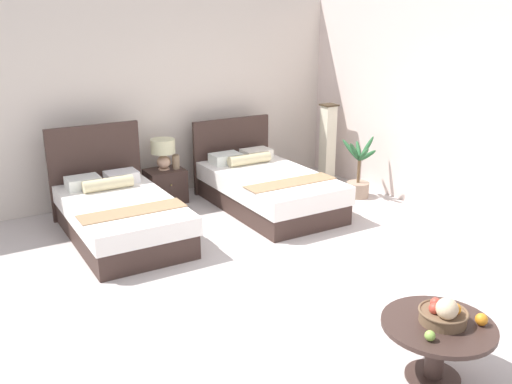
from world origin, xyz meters
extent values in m
cube|color=#BDB3AF|center=(0.00, 0.00, -0.01)|extent=(9.48, 10.29, 0.02)
cube|color=beige|center=(0.00, 3.34, 1.39)|extent=(9.48, 0.12, 2.77)
cube|color=beige|center=(2.94, 0.40, 1.39)|extent=(0.12, 5.89, 2.77)
cube|color=#3A2823|center=(-1.04, 1.88, 0.14)|extent=(1.13, 1.96, 0.28)
cube|color=white|center=(-1.04, 1.88, 0.39)|extent=(1.17, 2.00, 0.21)
cube|color=#3A2823|center=(-1.03, 2.88, 0.61)|extent=(1.20, 0.07, 1.22)
cube|color=white|center=(-1.28, 2.59, 0.56)|extent=(0.41, 0.30, 0.14)
cube|color=white|center=(-0.79, 2.59, 0.56)|extent=(0.41, 0.30, 0.14)
cylinder|color=beige|center=(-1.03, 2.35, 0.57)|extent=(0.62, 0.15, 0.15)
cube|color=#9F7A56|center=(-1.04, 1.44, 0.50)|extent=(1.18, 0.34, 0.01)
cube|color=#3A2823|center=(1.04, 1.88, 0.13)|extent=(1.19, 2.10, 0.27)
cube|color=white|center=(1.04, 1.88, 0.39)|extent=(1.23, 2.14, 0.24)
cube|color=#3A2823|center=(1.04, 2.95, 0.55)|extent=(1.26, 0.07, 1.09)
cube|color=white|center=(0.78, 2.66, 0.58)|extent=(0.43, 0.30, 0.14)
cube|color=white|center=(1.30, 2.66, 0.58)|extent=(0.43, 0.30, 0.14)
cylinder|color=beige|center=(1.04, 2.42, 0.58)|extent=(0.65, 0.15, 0.15)
cube|color=#9F7A56|center=(1.03, 1.37, 0.52)|extent=(1.24, 0.33, 0.01)
cube|color=#3A2823|center=(-0.07, 2.88, 0.24)|extent=(0.53, 0.41, 0.48)
sphere|color=tan|center=(-0.07, 2.66, 0.31)|extent=(0.02, 0.02, 0.02)
cylinder|color=#DAAD8D|center=(-0.07, 2.90, 0.49)|extent=(0.16, 0.16, 0.02)
ellipsoid|color=#DAAD8D|center=(-0.07, 2.90, 0.59)|extent=(0.20, 0.20, 0.18)
cylinder|color=#99844C|center=(-0.07, 2.90, 0.70)|extent=(0.02, 0.02, 0.04)
cylinder|color=beige|center=(-0.07, 2.90, 0.82)|extent=(0.34, 0.34, 0.20)
cylinder|color=#9B8061|center=(0.09, 2.84, 0.57)|extent=(0.10, 0.10, 0.19)
torus|color=#9B8061|center=(0.09, 2.84, 0.67)|extent=(0.10, 0.10, 0.01)
cylinder|color=#3A2823|center=(0.09, -1.88, 0.01)|extent=(0.41, 0.41, 0.02)
cylinder|color=#3A2823|center=(0.09, -1.88, 0.22)|extent=(0.14, 0.14, 0.43)
cylinder|color=#3A2823|center=(0.09, -1.88, 0.45)|extent=(0.82, 0.82, 0.04)
cylinder|color=brown|center=(0.12, -1.89, 0.51)|extent=(0.33, 0.33, 0.09)
torus|color=brown|center=(0.12, -1.89, 0.56)|extent=(0.35, 0.35, 0.02)
sphere|color=orange|center=(0.16, -1.95, 0.59)|extent=(0.09, 0.09, 0.09)
sphere|color=red|center=(0.19, -1.86, 0.59)|extent=(0.07, 0.07, 0.07)
sphere|color=#B33E31|center=(0.12, -1.81, 0.59)|extent=(0.08, 0.08, 0.08)
sphere|color=#B23B2D|center=(0.05, -1.87, 0.59)|extent=(0.08, 0.08, 0.08)
sphere|color=beige|center=(0.08, -1.95, 0.62)|extent=(0.16, 0.16, 0.16)
sphere|color=#89B44A|center=(-0.14, -2.00, 0.50)|extent=(0.07, 0.07, 0.07)
sphere|color=orange|center=(0.33, -2.06, 0.51)|extent=(0.09, 0.09, 0.09)
cube|color=#372A1B|center=(2.53, 2.52, 0.01)|extent=(0.23, 0.23, 0.03)
cube|color=beige|center=(2.53, 2.52, 0.62)|extent=(0.19, 0.19, 1.18)
cube|color=#372A1B|center=(2.53, 2.52, 1.22)|extent=(0.23, 0.23, 0.02)
cylinder|color=tan|center=(2.43, 1.65, 0.11)|extent=(0.33, 0.33, 0.22)
cylinder|color=brown|center=(2.43, 1.65, 0.39)|extent=(0.04, 0.04, 0.34)
ellipsoid|color=#2E6439|center=(2.55, 1.65, 0.71)|extent=(0.30, 0.07, 0.36)
ellipsoid|color=#2E6439|center=(2.50, 1.76, 0.67)|extent=(0.18, 0.27, 0.29)
ellipsoid|color=#2E6439|center=(2.37, 1.78, 0.69)|extent=(0.16, 0.31, 0.33)
ellipsoid|color=#2E6439|center=(2.32, 1.63, 0.69)|extent=(0.26, 0.09, 0.32)
ellipsoid|color=#2E6439|center=(2.38, 1.52, 0.67)|extent=(0.15, 0.31, 0.30)
ellipsoid|color=#2E6439|center=(2.48, 1.53, 0.64)|extent=(0.14, 0.27, 0.25)
camera|label=1|loc=(-2.85, -4.19, 2.62)|focal=38.88mm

